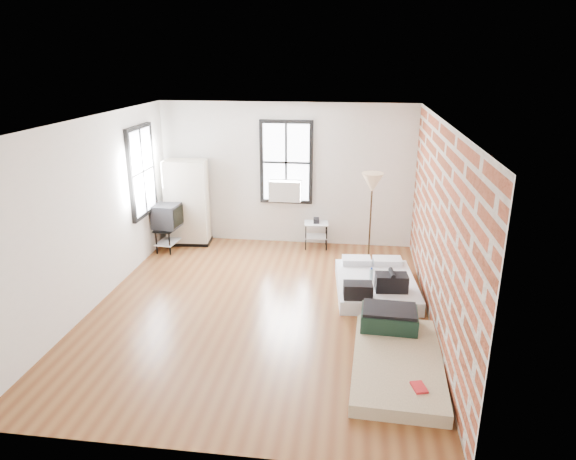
# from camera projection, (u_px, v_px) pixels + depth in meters

# --- Properties ---
(ground) EXTENTS (6.00, 6.00, 0.00)m
(ground) POSITION_uv_depth(u_px,v_px,m) (260.00, 308.00, 7.75)
(ground) COLOR brown
(ground) RESTS_ON ground
(room_shell) EXTENTS (5.02, 6.02, 2.80)m
(room_shell) POSITION_uv_depth(u_px,v_px,m) (278.00, 192.00, 7.51)
(room_shell) COLOR silver
(room_shell) RESTS_ON ground
(mattress_main) EXTENTS (1.37, 1.77, 0.54)m
(mattress_main) POSITION_uv_depth(u_px,v_px,m) (376.00, 284.00, 8.23)
(mattress_main) COLOR white
(mattress_main) RESTS_ON ground
(mattress_bare) EXTENTS (1.15, 2.06, 0.43)m
(mattress_bare) POSITION_uv_depth(u_px,v_px,m) (395.00, 351.00, 6.39)
(mattress_bare) COLOR #C8B990
(mattress_bare) RESTS_ON ground
(wardrobe) EXTENTS (0.90, 0.56, 1.70)m
(wardrobe) POSITION_uv_depth(u_px,v_px,m) (187.00, 203.00, 10.21)
(wardrobe) COLOR black
(wardrobe) RESTS_ON ground
(side_table) EXTENTS (0.50, 0.41, 0.61)m
(side_table) POSITION_uv_depth(u_px,v_px,m) (316.00, 228.00, 10.10)
(side_table) COLOR black
(side_table) RESTS_ON ground
(floor_lamp) EXTENTS (0.37, 0.37, 1.74)m
(floor_lamp) POSITION_uv_depth(u_px,v_px,m) (372.00, 187.00, 8.76)
(floor_lamp) COLOR black
(floor_lamp) RESTS_ON ground
(tv_stand) EXTENTS (0.51, 0.69, 0.93)m
(tv_stand) POSITION_uv_depth(u_px,v_px,m) (168.00, 217.00, 9.91)
(tv_stand) COLOR black
(tv_stand) RESTS_ON ground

